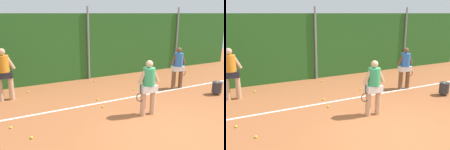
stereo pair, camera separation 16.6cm
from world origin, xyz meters
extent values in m
plane|color=#A85B33|center=(0.00, 1.80, 0.00)|extent=(28.50, 28.50, 0.00)
cube|color=#286023|center=(0.00, 6.12, 1.54)|extent=(18.53, 0.25, 3.07)
cylinder|color=gray|center=(0.00, 5.94, 1.69)|extent=(0.10, 0.10, 3.39)
cylinder|color=gray|center=(5.34, 5.94, 1.69)|extent=(0.10, 0.10, 3.39)
cube|color=white|center=(0.00, 2.77, 0.00)|extent=(13.54, 0.10, 0.01)
cylinder|color=tan|center=(0.24, 1.18, 0.38)|extent=(0.17, 0.17, 0.76)
cylinder|color=tan|center=(-0.09, 1.21, 0.38)|extent=(0.17, 0.17, 0.76)
cube|color=white|center=(0.07, 1.20, 0.86)|extent=(0.53, 0.34, 0.20)
cylinder|color=#339E60|center=(0.07, 1.20, 1.23)|extent=(0.37, 0.37, 0.54)
sphere|color=tan|center=(0.07, 1.20, 1.62)|extent=(0.22, 0.22, 0.22)
cylinder|color=tan|center=(0.28, 1.18, 1.27)|extent=(0.31, 0.12, 0.50)
cylinder|color=tan|center=(-0.14, 1.21, 1.27)|extent=(0.31, 0.12, 0.50)
cylinder|color=black|center=(-0.23, 1.17, 0.90)|extent=(0.03, 0.03, 0.28)
torus|color=#26262B|center=(-0.23, 1.17, 0.63)|extent=(0.29, 0.05, 0.28)
cylinder|color=brown|center=(2.57, 2.90, 0.38)|extent=(0.17, 0.17, 0.76)
cylinder|color=brown|center=(2.91, 2.85, 0.38)|extent=(0.17, 0.17, 0.76)
cube|color=white|center=(2.74, 2.87, 0.86)|extent=(0.54, 0.36, 0.20)
cylinder|color=blue|center=(2.74, 2.87, 1.23)|extent=(0.37, 0.37, 0.54)
sphere|color=brown|center=(2.74, 2.87, 1.62)|extent=(0.22, 0.22, 0.22)
cylinder|color=brown|center=(2.53, 2.90, 1.27)|extent=(0.31, 0.13, 0.51)
cylinder|color=brown|center=(2.95, 2.85, 1.27)|extent=(0.31, 0.13, 0.51)
cylinder|color=black|center=(3.04, 2.89, 0.90)|extent=(0.03, 0.03, 0.28)
torus|color=#26262B|center=(3.04, 2.89, 0.63)|extent=(0.28, 0.06, 0.28)
cylinder|color=tan|center=(-3.95, 4.59, 0.42)|extent=(0.19, 0.19, 0.83)
cylinder|color=tan|center=(-3.58, 4.56, 0.42)|extent=(0.19, 0.19, 0.83)
cube|color=#23232D|center=(-3.76, 4.58, 0.94)|extent=(0.58, 0.36, 0.22)
cylinder|color=orange|center=(-3.76, 4.58, 1.35)|extent=(0.41, 0.41, 0.59)
sphere|color=tan|center=(-3.76, 4.58, 1.78)|extent=(0.24, 0.24, 0.24)
cylinder|color=tan|center=(-3.53, 4.56, 1.40)|extent=(0.34, 0.13, 0.55)
cylinder|color=#2D2D33|center=(3.58, 1.56, 0.29)|extent=(0.36, 0.36, 0.42)
cylinder|color=#2D2D33|center=(3.71, 1.56, 0.04)|extent=(0.02, 0.02, 0.08)
cylinder|color=#2D2D33|center=(3.46, 1.56, 0.04)|extent=(0.02, 0.02, 0.08)
cylinder|color=#2D2D33|center=(3.58, 1.69, 0.04)|extent=(0.02, 0.02, 0.08)
sphere|color=#CCDB33|center=(3.62, 1.59, 0.48)|extent=(0.07, 0.07, 0.07)
sphere|color=#CCDB33|center=(3.53, 1.54, 0.48)|extent=(0.07, 0.07, 0.07)
sphere|color=#CCDB33|center=(0.03, 5.32, 0.03)|extent=(0.07, 0.07, 0.07)
sphere|color=#CCDB33|center=(-0.82, 3.05, 0.03)|extent=(0.07, 0.07, 0.07)
sphere|color=#CCDB33|center=(-3.82, 2.11, 0.03)|extent=(0.07, 0.07, 0.07)
sphere|color=#CCDB33|center=(-2.96, 5.09, 0.03)|extent=(0.07, 0.07, 0.07)
sphere|color=#CCDB33|center=(-3.40, 1.29, 0.03)|extent=(0.07, 0.07, 0.07)
sphere|color=#CCDB33|center=(-0.93, 2.33, 0.03)|extent=(0.07, 0.07, 0.07)
sphere|color=#CCDB33|center=(1.00, 3.47, 0.03)|extent=(0.07, 0.07, 0.07)
camera|label=1|loc=(-4.03, -4.45, 3.08)|focal=38.13mm
camera|label=2|loc=(-3.88, -4.52, 3.08)|focal=38.13mm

